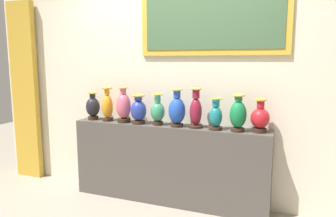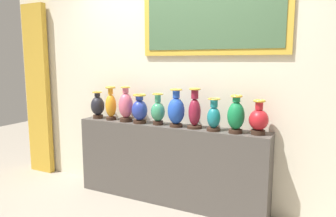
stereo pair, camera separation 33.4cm
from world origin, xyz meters
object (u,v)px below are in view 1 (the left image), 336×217
(vase_emerald, at_px, (238,115))
(vase_amber, at_px, (107,106))
(vase_cobalt, at_px, (139,110))
(vase_sapphire, at_px, (177,110))
(vase_jade, at_px, (158,111))
(vase_rose, at_px, (124,107))
(vase_teal, at_px, (216,116))
(vase_burgundy, at_px, (196,111))
(vase_crimson, at_px, (260,118))
(vase_onyx, at_px, (93,107))

(vase_emerald, bearing_deg, vase_amber, 179.07)
(vase_cobalt, distance_m, vase_sapphire, 0.44)
(vase_jade, relative_size, vase_emerald, 0.93)
(vase_rose, bearing_deg, vase_amber, 178.15)
(vase_jade, distance_m, vase_teal, 0.63)
(vase_burgundy, bearing_deg, vase_rose, -179.22)
(vase_cobalt, height_order, vase_burgundy, vase_burgundy)
(vase_jade, height_order, vase_burgundy, vase_burgundy)
(vase_cobalt, xyz_separation_m, vase_teal, (0.85, -0.00, -0.01))
(vase_burgundy, relative_size, vase_teal, 1.28)
(vase_burgundy, bearing_deg, vase_crimson, 1.04)
(vase_cobalt, relative_size, vase_emerald, 0.88)
(vase_jade, bearing_deg, vase_crimson, 1.15)
(vase_sapphire, height_order, vase_crimson, vase_sapphire)
(vase_rose, bearing_deg, vase_burgundy, 0.78)
(vase_sapphire, xyz_separation_m, vase_emerald, (0.63, -0.01, -0.01))
(vase_cobalt, relative_size, vase_jade, 0.95)
(vase_rose, relative_size, vase_sapphire, 1.00)
(vase_emerald, bearing_deg, vase_crimson, 11.02)
(vase_amber, height_order, vase_sapphire, vase_sapphire)
(vase_rose, bearing_deg, vase_sapphire, -0.82)
(vase_rose, height_order, vase_jade, vase_rose)
(vase_onyx, bearing_deg, vase_sapphire, -1.39)
(vase_burgundy, distance_m, vase_teal, 0.22)
(vase_jade, relative_size, vase_teal, 1.05)
(vase_rose, relative_size, vase_teal, 1.23)
(vase_onyx, bearing_deg, vase_cobalt, -3.08)
(vase_cobalt, bearing_deg, vase_teal, -0.02)
(vase_teal, bearing_deg, vase_rose, 179.09)
(vase_cobalt, bearing_deg, vase_sapphire, 0.94)
(vase_jade, distance_m, vase_crimson, 1.06)
(vase_sapphire, xyz_separation_m, vase_crimson, (0.84, 0.03, -0.03))
(vase_amber, relative_size, vase_crimson, 1.19)
(vase_rose, bearing_deg, vase_cobalt, -4.85)
(vase_teal, relative_size, vase_crimson, 0.98)
(vase_jade, xyz_separation_m, vase_burgundy, (0.42, 0.01, 0.03))
(vase_cobalt, xyz_separation_m, vase_jade, (0.22, 0.02, -0.00))
(vase_sapphire, distance_m, vase_crimson, 0.84)
(vase_amber, relative_size, vase_rose, 0.99)
(vase_amber, xyz_separation_m, vase_crimson, (1.68, 0.02, -0.03))
(vase_amber, xyz_separation_m, vase_rose, (0.21, -0.01, 0.00))
(vase_crimson, bearing_deg, vase_sapphire, -177.81)
(vase_rose, height_order, vase_crimson, vase_rose)
(vase_onyx, height_order, vase_cobalt, same)
(vase_crimson, bearing_deg, vase_teal, -174.69)
(vase_burgundy, xyz_separation_m, vase_emerald, (0.43, -0.03, -0.01))
(vase_onyx, relative_size, vase_sapphire, 0.81)
(vase_onyx, height_order, vase_amber, vase_amber)
(vase_amber, xyz_separation_m, vase_cobalt, (0.41, -0.02, -0.02))
(vase_teal, xyz_separation_m, vase_emerald, (0.22, -0.00, 0.03))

